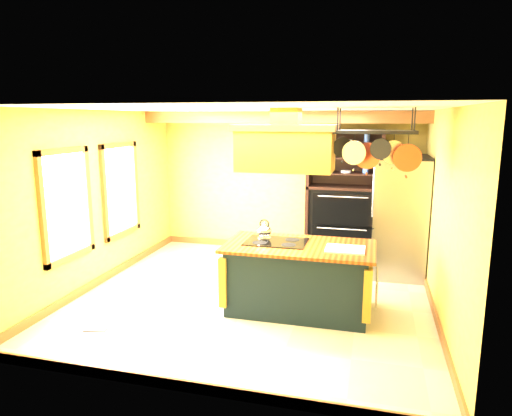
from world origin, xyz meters
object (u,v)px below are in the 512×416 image
at_px(kitchen_island, 299,277).
at_px(pot_rack, 375,142).
at_px(hutch, 344,210).
at_px(refrigerator, 399,219).
at_px(range_hood, 286,146).

height_order(kitchen_island, pot_rack, pot_rack).
bearing_deg(hutch, pot_rack, -78.84).
xyz_separation_m(kitchen_island, hutch, (0.41, 2.57, 0.44)).
xyz_separation_m(refrigerator, hutch, (-0.95, 0.68, -0.04)).
bearing_deg(pot_rack, range_hood, 180.00).
distance_m(range_hood, hutch, 2.95).
xyz_separation_m(kitchen_island, refrigerator, (1.36, 1.89, 0.48)).
bearing_deg(kitchen_island, pot_rack, 0.07).
bearing_deg(refrigerator, hutch, 144.48).
height_order(range_hood, pot_rack, same).
bearing_deg(hutch, range_hood, -103.30).
relative_size(kitchen_island, pot_rack, 1.85).
xyz_separation_m(range_hood, refrigerator, (1.55, 1.89, -1.28)).
xyz_separation_m(kitchen_island, range_hood, (-0.20, -0.00, 1.76)).
distance_m(pot_rack, hutch, 2.95).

